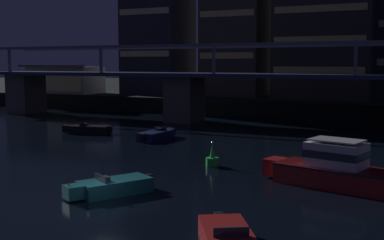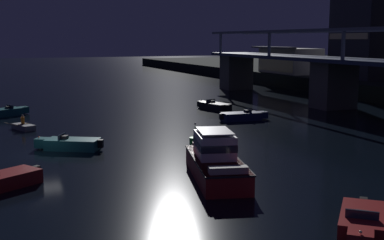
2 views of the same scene
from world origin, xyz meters
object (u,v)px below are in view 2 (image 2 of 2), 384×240
at_px(waterfront_pavilion, 290,61).
at_px(speedboat_near_right, 0,181).
at_px(dinghy_with_paddler, 24,126).
at_px(cabin_cruiser_near_left, 215,160).
at_px(channel_buoy, 195,139).
at_px(speedboat_mid_right, 362,223).
at_px(speedboat_far_left, 243,116).
at_px(speedboat_mid_center, 5,112).
at_px(speedboat_far_center, 70,144).
at_px(speedboat_mid_left, 214,106).

height_order(waterfront_pavilion, speedboat_near_right, waterfront_pavilion).
relative_size(speedboat_near_right, dinghy_with_paddler, 1.71).
height_order(cabin_cruiser_near_left, channel_buoy, cabin_cruiser_near_left).
distance_m(speedboat_near_right, speedboat_mid_right, 19.02).
bearing_deg(waterfront_pavilion, speedboat_far_left, -39.00).
bearing_deg(cabin_cruiser_near_left, dinghy_with_paddler, -155.89).
xyz_separation_m(speedboat_mid_center, speedboat_mid_right, (41.19, 12.98, 0.00)).
height_order(waterfront_pavilion, dinghy_with_paddler, waterfront_pavilion).
xyz_separation_m(channel_buoy, dinghy_with_paddler, (-12.30, -11.96, -0.20)).
bearing_deg(speedboat_far_left, cabin_cruiser_near_left, -31.93).
relative_size(channel_buoy, dinghy_with_paddler, 0.62).
xyz_separation_m(speedboat_far_center, channel_buoy, (2.05, 9.31, 0.06)).
height_order(speedboat_near_right, dinghy_with_paddler, dinghy_with_paddler).
bearing_deg(speedboat_mid_right, dinghy_with_paddler, -159.80).
relative_size(speedboat_near_right, speedboat_mid_center, 0.98).
xyz_separation_m(speedboat_mid_right, speedboat_far_left, (-29.09, 9.49, 0.00)).
relative_size(waterfront_pavilion, cabin_cruiser_near_left, 1.32).
bearing_deg(speedboat_mid_right, speedboat_far_left, 161.94).
relative_size(speedboat_mid_center, speedboat_far_left, 0.95).
relative_size(cabin_cruiser_near_left, speedboat_near_right, 1.94).
bearing_deg(speedboat_far_left, waterfront_pavilion, 141.00).
height_order(speedboat_mid_left, channel_buoy, channel_buoy).
distance_m(cabin_cruiser_near_left, speedboat_far_left, 21.99).
relative_size(speedboat_mid_right, dinghy_with_paddler, 1.60).
bearing_deg(speedboat_mid_left, speedboat_mid_right, -15.02).
bearing_deg(speedboat_far_center, speedboat_far_left, 112.20).
distance_m(waterfront_pavilion, channel_buoy, 54.96).
bearing_deg(speedboat_mid_center, speedboat_near_right, -2.42).
bearing_deg(cabin_cruiser_near_left, channel_buoy, 165.07).
height_order(speedboat_near_right, channel_buoy, channel_buoy).
xyz_separation_m(speedboat_mid_left, dinghy_with_paddler, (5.70, -21.74, -0.14)).
bearing_deg(dinghy_with_paddler, channel_buoy, 44.20).
height_order(waterfront_pavilion, speedboat_far_center, waterfront_pavilion).
distance_m(waterfront_pavilion, cabin_cruiser_near_left, 63.50).
relative_size(cabin_cruiser_near_left, speedboat_far_center, 1.92).
height_order(speedboat_near_right, speedboat_mid_center, same).
distance_m(speedboat_mid_left, speedboat_mid_right, 38.80).
bearing_deg(speedboat_mid_right, channel_buoy, 179.21).
bearing_deg(speedboat_far_center, dinghy_with_paddler, -165.50).
xyz_separation_m(waterfront_pavilion, speedboat_far_center, (39.84, -44.66, -4.02)).
bearing_deg(dinghy_with_paddler, cabin_cruiser_near_left, 24.11).
height_order(waterfront_pavilion, speedboat_mid_left, waterfront_pavilion).
bearing_deg(dinghy_with_paddler, speedboat_far_left, 82.77).
bearing_deg(speedboat_near_right, channel_buoy, 115.21).
distance_m(channel_buoy, dinghy_with_paddler, 17.16).
bearing_deg(speedboat_mid_right, cabin_cruiser_near_left, -168.40).
bearing_deg(speedboat_mid_center, cabin_cruiser_near_left, 19.41).
distance_m(waterfront_pavilion, dinghy_with_paddler, 55.96).
xyz_separation_m(speedboat_mid_center, speedboat_far_center, (19.66, 3.93, 0.00)).
distance_m(waterfront_pavilion, speedboat_near_right, 69.77).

